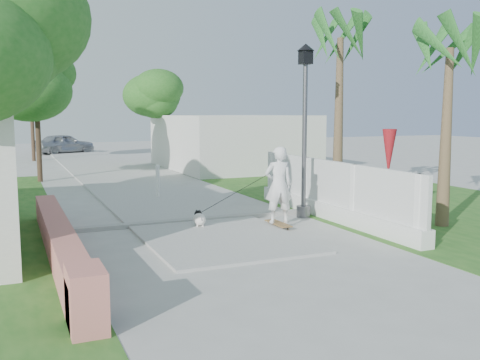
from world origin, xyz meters
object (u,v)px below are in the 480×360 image
bollard (158,180)px  dog (199,219)px  patio_umbrella (389,153)px  parked_car (64,144)px  skateboarder (246,192)px  street_lamp (305,124)px

bollard → dog: 4.71m
patio_umbrella → parked_car: 27.33m
skateboarder → parked_car: size_ratio=0.54×
patio_umbrella → dog: patio_umbrella is taller
bollard → parked_car: size_ratio=0.28×
dog → parked_car: (-0.59, 25.96, 0.44)m
street_lamp → dog: (-2.94, -0.19, -2.20)m
street_lamp → parked_car: 26.07m
skateboarder → dog: 1.27m
patio_umbrella → skateboarder: 3.92m
street_lamp → patio_umbrella: size_ratio=1.93×
dog → parked_car: 25.97m
street_lamp → patio_umbrella: 2.27m
parked_car → street_lamp: bearing=165.7°
skateboarder → dog: bearing=-8.7°
skateboarder → dog: (-1.04, 0.38, -0.63)m
street_lamp → bollard: size_ratio=4.07×
patio_umbrella → skateboarder: (-3.80, 0.43, -0.83)m
bollard → parked_car: 21.29m
street_lamp → skateboarder: 2.53m
dog → skateboarder: bearing=-9.4°
bollard → patio_umbrella: size_ratio=0.47×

